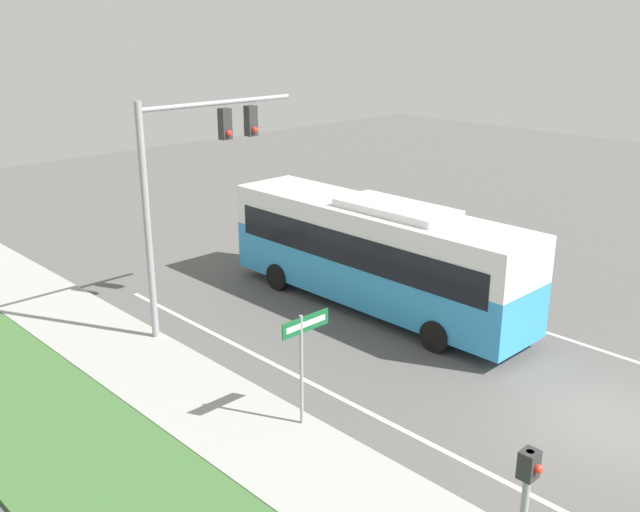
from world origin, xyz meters
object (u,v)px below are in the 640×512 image
(bus, at_px, (375,250))
(signal_gantry, at_px, (191,170))
(pedestrian_signal, at_px, (525,508))
(street_sign, at_px, (303,350))

(bus, relative_size, signal_gantry, 1.59)
(pedestrian_signal, bearing_deg, signal_gantry, 76.79)
(signal_gantry, bearing_deg, street_sign, -103.86)
(bus, xyz_separation_m, street_sign, (-6.47, -3.66, -0.01))
(bus, distance_m, street_sign, 7.43)
(bus, xyz_separation_m, pedestrian_signal, (-7.87, -9.97, 0.11))
(bus, height_order, signal_gantry, signal_gantry)
(bus, height_order, street_sign, bus)
(signal_gantry, bearing_deg, bus, -29.26)
(bus, bearing_deg, pedestrian_signal, -128.29)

